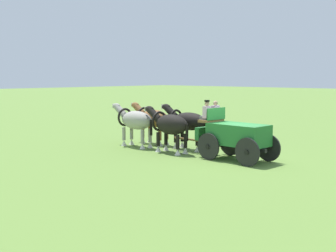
% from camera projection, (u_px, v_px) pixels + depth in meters
% --- Properties ---
extents(ground_plane, '(220.00, 220.00, 0.00)m').
position_uv_depth(ground_plane, '(238.00, 161.00, 20.00)').
color(ground_plane, olive).
extents(show_wagon, '(5.60, 1.86, 2.65)m').
position_uv_depth(show_wagon, '(235.00, 135.00, 20.00)').
color(show_wagon, '#236B2D').
rests_on(show_wagon, ground).
extents(draft_horse_rear_near, '(3.00, 1.06, 2.22)m').
position_uv_depth(draft_horse_rear_near, '(170.00, 125.00, 21.96)').
color(draft_horse_rear_near, black).
rests_on(draft_horse_rear_near, ground).
extents(draft_horse_rear_off, '(3.20, 0.99, 2.27)m').
position_uv_depth(draft_horse_rear_off, '(188.00, 122.00, 22.88)').
color(draft_horse_rear_off, black).
rests_on(draft_horse_rear_off, ground).
extents(draft_horse_lead_near, '(3.20, 1.05, 2.24)m').
position_uv_depth(draft_horse_lead_near, '(135.00, 121.00, 23.79)').
color(draft_horse_lead_near, '#9E998E').
rests_on(draft_horse_lead_near, ground).
extents(draft_horse_lead_off, '(3.03, 1.02, 2.25)m').
position_uv_depth(draft_horse_lead_off, '(153.00, 119.00, 24.71)').
color(draft_horse_lead_off, brown).
rests_on(draft_horse_lead_off, ground).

